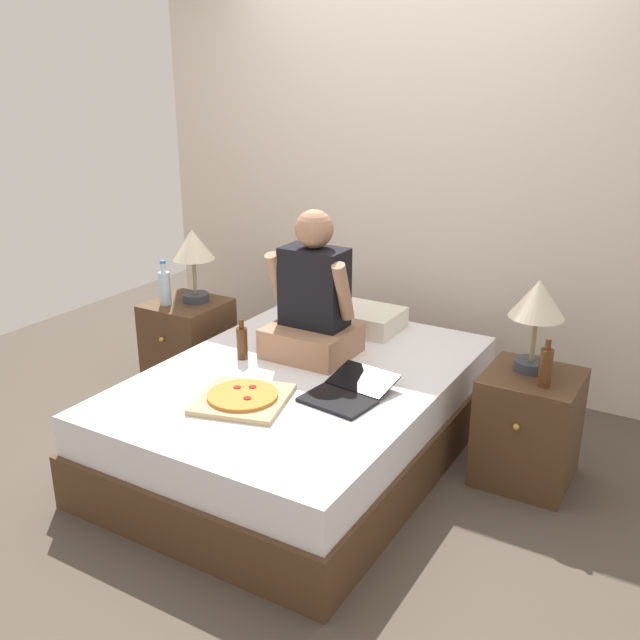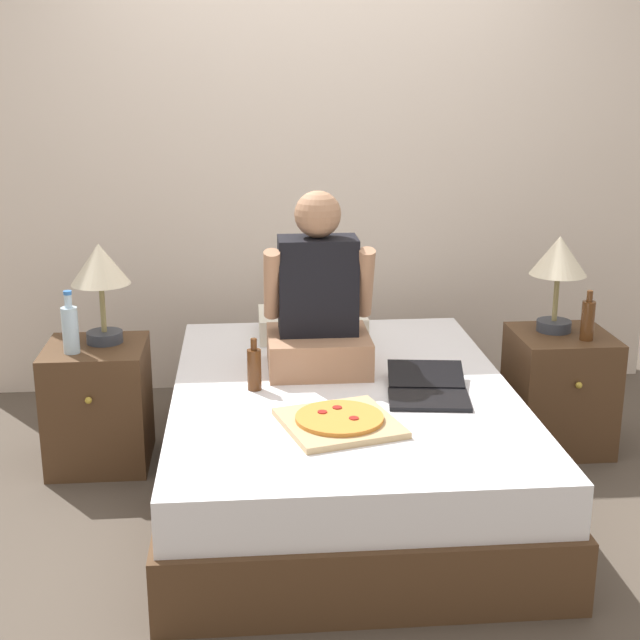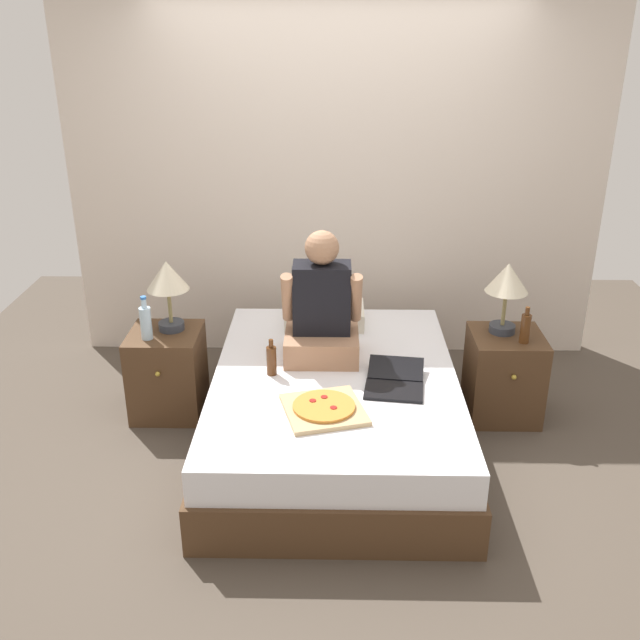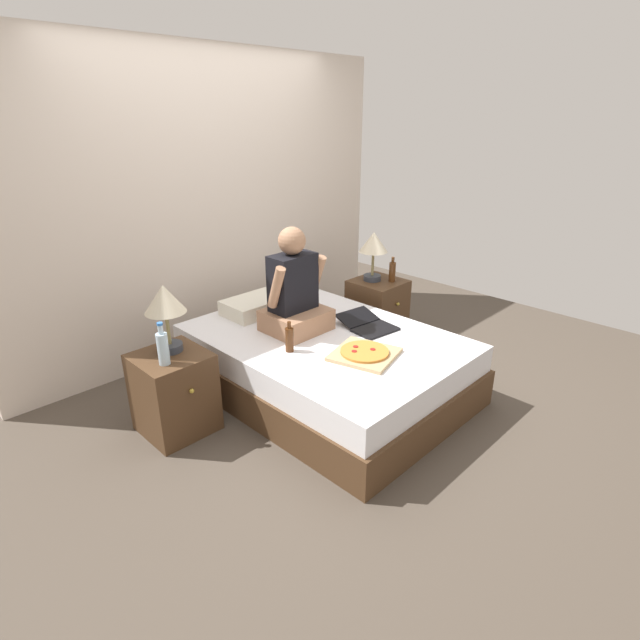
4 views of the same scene
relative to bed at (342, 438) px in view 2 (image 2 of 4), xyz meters
The scene contains 14 objects.
ground_plane 0.23m from the bed, ahead, with size 5.77×5.77×0.00m, color #4C4238.
wall_back 1.70m from the bed, 90.00° to the left, with size 3.77×0.12×2.50m, color beige.
bed is the anchor object (origin of this frame).
nightstand_left 1.13m from the bed, 161.41° to the left, with size 0.44×0.47×0.56m.
lamp_on_left_nightstand 1.28m from the bed, 158.29° to the left, with size 0.26×0.26×0.45m.
water_bottle 1.26m from the bed, 166.80° to the left, with size 0.07×0.07×0.28m.
nightstand_right 1.13m from the bed, 18.59° to the left, with size 0.44×0.47×0.56m.
lamp_on_right_nightstand 1.29m from the bed, 21.52° to the left, with size 0.26×0.26×0.45m.
beer_bottle 1.24m from the bed, 12.83° to the left, with size 0.06×0.06×0.23m.
pillow 0.79m from the bed, 95.59° to the left, with size 0.52×0.34×0.12m, color silver.
person_seated 0.58m from the bed, 108.51° to the left, with size 0.47×0.40×0.78m.
laptop 0.44m from the bed, 23.28° to the right, with size 0.37×0.45×0.07m.
pizza_box 0.50m from the bed, 97.91° to the right, with size 0.49×0.49×0.04m.
beer_bottle_on_bed 0.49m from the bed, behind, with size 0.06×0.06×0.22m.
Camera 2 is at (-0.39, -3.47, 1.76)m, focal length 50.00 mm.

